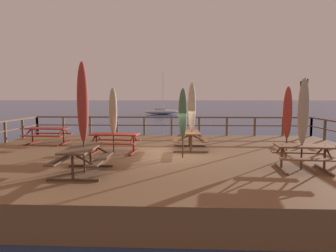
% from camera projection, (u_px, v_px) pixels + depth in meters
% --- Properties ---
extents(ground_plane, '(600.00, 600.00, 0.00)m').
position_uv_depth(ground_plane, '(167.00, 175.00, 11.85)').
color(ground_plane, navy).
extents(wooden_deck, '(16.21, 11.55, 0.88)m').
position_uv_depth(wooden_deck, '(167.00, 164.00, 11.81)').
color(wooden_deck, brown).
rests_on(wooden_deck, ground).
extents(railing_waterside_far, '(16.01, 0.10, 1.09)m').
position_uv_depth(railing_waterside_far, '(172.00, 123.00, 17.29)').
color(railing_waterside_far, brown).
rests_on(railing_waterside_far, wooden_deck).
extents(picnic_table_front_left, '(2.02, 1.54, 0.78)m').
position_uv_depth(picnic_table_front_left, '(48.00, 132.00, 14.14)').
color(picnic_table_front_left, maroon).
rests_on(picnic_table_front_left, wooden_deck).
extents(picnic_table_back_right, '(1.95, 1.51, 0.78)m').
position_uv_depth(picnic_table_back_right, '(115.00, 139.00, 11.88)').
color(picnic_table_back_right, maroon).
rests_on(picnic_table_back_right, wooden_deck).
extents(picnic_table_mid_left, '(1.42, 2.01, 0.78)m').
position_uv_depth(picnic_table_mid_left, '(82.00, 154.00, 8.62)').
color(picnic_table_mid_left, brown).
rests_on(picnic_table_mid_left, wooden_deck).
extents(picnic_table_front_right, '(1.42, 1.89, 0.78)m').
position_uv_depth(picnic_table_front_right, '(190.00, 136.00, 12.63)').
color(picnic_table_front_right, brown).
rests_on(picnic_table_front_right, wooden_deck).
extents(picnic_table_mid_centre, '(1.71, 1.52, 0.78)m').
position_uv_depth(picnic_table_mid_centre, '(303.00, 152.00, 9.00)').
color(picnic_table_mid_centre, brown).
rests_on(picnic_table_mid_centre, wooden_deck).
extents(patio_umbrella_tall_front, '(0.32, 0.32, 2.54)m').
position_uv_depth(patio_umbrella_tall_front, '(183.00, 114.00, 10.81)').
color(patio_umbrella_tall_front, '#4C3828').
rests_on(patio_umbrella_tall_front, wooden_deck).
extents(patio_umbrella_tall_back_right, '(0.32, 0.32, 2.60)m').
position_uv_depth(patio_umbrella_tall_back_right, '(113.00, 111.00, 11.80)').
color(patio_umbrella_tall_back_right, '#4C3828').
rests_on(patio_umbrella_tall_back_right, wooden_deck).
extents(patio_umbrella_short_mid, '(0.32, 0.32, 3.22)m').
position_uv_depth(patio_umbrella_short_mid, '(83.00, 103.00, 8.55)').
color(patio_umbrella_short_mid, '#4C3828').
rests_on(patio_umbrella_short_mid, wooden_deck).
extents(patio_umbrella_tall_mid_left, '(0.32, 0.32, 2.82)m').
position_uv_depth(patio_umbrella_tall_mid_left, '(192.00, 107.00, 12.45)').
color(patio_umbrella_tall_mid_left, '#4C3828').
rests_on(patio_umbrella_tall_mid_left, wooden_deck).
extents(patio_umbrella_short_front, '(0.32, 0.32, 2.78)m').
position_uv_depth(patio_umbrella_short_front, '(303.00, 112.00, 8.96)').
color(patio_umbrella_short_front, '#4C3828').
rests_on(patio_umbrella_short_front, wooden_deck).
extents(patio_umbrella_tall_mid_right, '(0.32, 0.32, 2.59)m').
position_uv_depth(patio_umbrella_tall_mid_right, '(288.00, 113.00, 10.60)').
color(patio_umbrella_tall_mid_right, '#4C3828').
rests_on(patio_umbrella_tall_mid_right, wooden_deck).
extents(lamp_post_hooked, '(0.55, 0.52, 3.20)m').
position_uv_depth(lamp_post_hooked, '(305.00, 99.00, 16.16)').
color(lamp_post_hooked, black).
rests_on(lamp_post_hooked, wooden_deck).
extents(sailboat_distant, '(6.18, 2.53, 7.72)m').
position_uv_depth(sailboat_distant, '(161.00, 111.00, 54.28)').
color(sailboat_distant, silver).
rests_on(sailboat_distant, ground).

